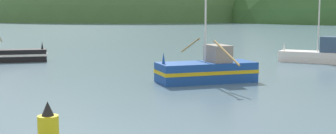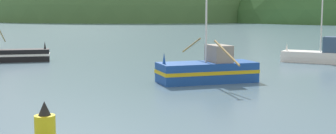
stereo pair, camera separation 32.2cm
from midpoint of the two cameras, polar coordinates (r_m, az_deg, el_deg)
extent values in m
ellipsoid|color=#47703D|center=(237.25, -4.99, 5.83)|extent=(149.48, 119.58, 106.98)
cube|color=#19479E|center=(29.02, 5.23, -0.65)|extent=(6.65, 4.89, 1.27)
cube|color=gold|center=(29.01, 5.24, -0.53)|extent=(6.71, 4.94, 0.23)
cone|color=#19479E|center=(27.90, -0.17, 1.11)|extent=(0.27, 0.27, 0.70)
cube|color=gray|center=(29.21, 6.73, 1.71)|extent=(1.94, 2.31, 1.09)
cylinder|color=silver|center=(28.75, 5.16, 5.03)|extent=(0.12, 0.12, 4.47)
cylinder|color=#997F4C|center=(26.26, 7.72, 1.83)|extent=(1.59, 3.08, 1.26)
cylinder|color=#997F4C|center=(31.50, 3.22, 2.72)|extent=(1.59, 3.08, 1.26)
cone|color=black|center=(42.89, -15.05, 2.69)|extent=(0.26, 0.26, 0.70)
cylinder|color=#997F4C|center=(47.06, -20.11, 4.00)|extent=(2.40, 5.80, 2.08)
cube|color=white|center=(42.32, 18.90, 1.18)|extent=(6.94, 4.37, 0.97)
cube|color=white|center=(42.32, 18.90, 1.24)|extent=(7.01, 4.41, 0.17)
cone|color=white|center=(42.87, 14.94, 2.50)|extent=(0.26, 0.26, 0.70)
cube|color=#334C6B|center=(42.07, 20.36, 2.67)|extent=(2.13, 2.32, 1.36)
cylinder|color=silver|center=(42.15, 19.03, 5.90)|extent=(0.12, 0.12, 6.00)
cylinder|color=yellow|center=(16.30, -14.68, -7.48)|extent=(0.72, 0.72, 0.92)
cone|color=black|center=(16.14, -14.76, -5.04)|extent=(0.43, 0.43, 0.50)
camera|label=1|loc=(0.16, -89.64, 0.04)|focal=48.37mm
camera|label=2|loc=(0.16, 90.36, -0.04)|focal=48.37mm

